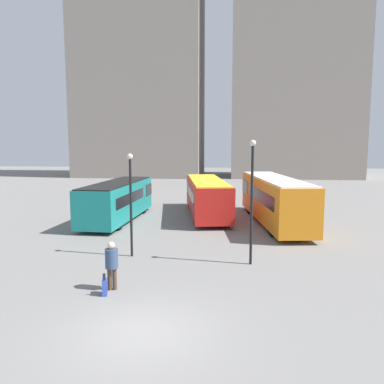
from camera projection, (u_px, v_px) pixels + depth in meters
The scene contains 10 objects.
ground_plane at pixel (142, 332), 10.89m from camera, with size 160.00×160.00×0.00m, color slate.
building_block_left at pixel (141, 68), 65.14m from camera, with size 21.29×13.88×37.47m.
building_block_right at pixel (295, 48), 62.12m from camera, with size 20.71×12.53×42.94m.
bus_0 at pixel (118, 199), 27.01m from camera, with size 2.88×9.84×2.77m.
bus_1 at pixel (207, 196), 28.85m from camera, with size 4.29×10.92×2.79m.
bus_2 at pixel (274, 198), 26.01m from camera, with size 4.00×12.20×3.18m.
traveler at pixel (112, 261), 13.96m from camera, with size 0.59×0.59×1.85m.
suitcase at pixel (105, 287), 13.58m from camera, with size 0.28×0.43×0.85m.
lamp_post_0 at pixel (131, 196), 17.98m from camera, with size 0.28×0.28×5.01m.
lamp_post_1 at pixel (252, 192), 16.70m from camera, with size 0.28×0.28×5.64m.
Camera 1 is at (2.52, -10.08, 5.42)m, focal length 35.00 mm.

